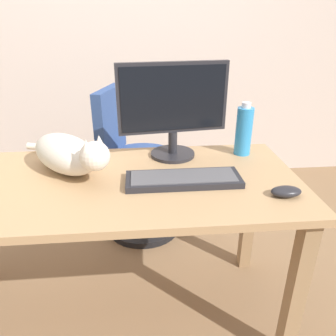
# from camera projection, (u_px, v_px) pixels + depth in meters

# --- Properties ---
(ground_plane) EXTENTS (8.00, 8.00, 0.00)m
(ground_plane) POSITION_uv_depth(u_px,v_px,m) (116.00, 312.00, 1.57)
(ground_plane) COLOR #846647
(back_wall) EXTENTS (6.00, 0.04, 2.60)m
(back_wall) POSITION_uv_depth(u_px,v_px,m) (116.00, 16.00, 2.41)
(back_wall) COLOR beige
(back_wall) RESTS_ON ground_plane
(desk) EXTENTS (1.54, 0.68, 0.71)m
(desk) POSITION_uv_depth(u_px,v_px,m) (106.00, 203.00, 1.31)
(desk) COLOR tan
(desk) RESTS_ON ground_plane
(office_chair) EXTENTS (0.50, 0.48, 0.92)m
(office_chair) POSITION_uv_depth(u_px,v_px,m) (134.00, 173.00, 2.06)
(office_chair) COLOR black
(office_chair) RESTS_ON ground_plane
(monitor) EXTENTS (0.48, 0.20, 0.42)m
(monitor) POSITION_uv_depth(u_px,v_px,m) (173.00, 107.00, 1.40)
(monitor) COLOR #232328
(monitor) RESTS_ON desk
(keyboard) EXTENTS (0.44, 0.15, 0.03)m
(keyboard) POSITION_uv_depth(u_px,v_px,m) (183.00, 179.00, 1.25)
(keyboard) COLOR #232328
(keyboard) RESTS_ON desk
(cat) EXTENTS (0.43, 0.48, 0.20)m
(cat) POSITION_uv_depth(u_px,v_px,m) (68.00, 154.00, 1.31)
(cat) COLOR silver
(cat) RESTS_ON desk
(computer_mouse) EXTENTS (0.11, 0.06, 0.04)m
(computer_mouse) POSITION_uv_depth(u_px,v_px,m) (286.00, 192.00, 1.15)
(computer_mouse) COLOR #232328
(computer_mouse) RESTS_ON desk
(water_bottle) EXTENTS (0.07, 0.07, 0.24)m
(water_bottle) POSITION_uv_depth(u_px,v_px,m) (244.00, 131.00, 1.47)
(water_bottle) COLOR #2D8CD1
(water_bottle) RESTS_ON desk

